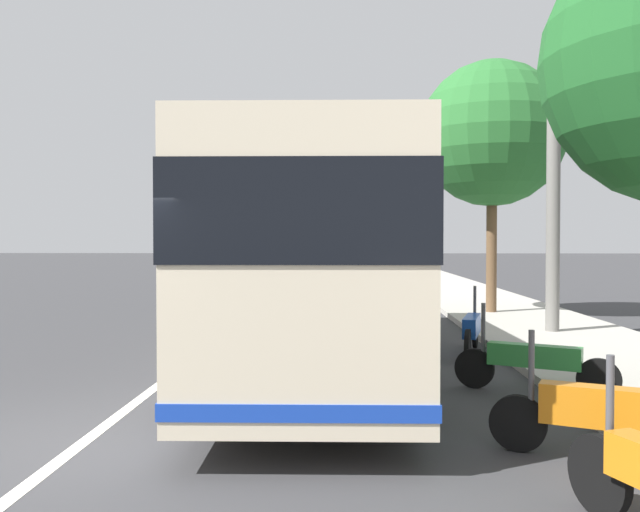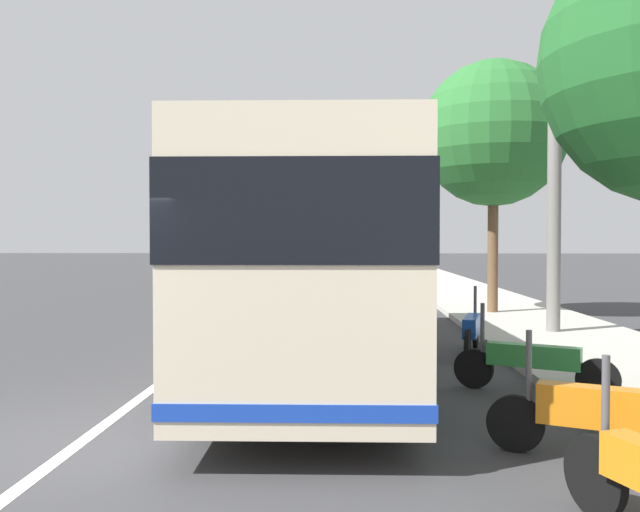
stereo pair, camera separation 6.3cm
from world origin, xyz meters
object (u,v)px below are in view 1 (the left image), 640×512
(motorcycle_angled, at_px, (472,330))
(utility_pole, at_px, (553,192))
(coach_bus, at_px, (315,253))
(motorcycle_far_end, at_px, (608,415))
(car_side_street, at_px, (333,271))
(roadside_tree_mid_block, at_px, (492,134))
(car_oncoming, at_px, (271,260))
(motorcycle_mid_row, at_px, (533,362))

(motorcycle_angled, height_order, utility_pole, utility_pole)
(utility_pole, bearing_deg, coach_bus, 124.08)
(motorcycle_far_end, distance_m, motorcycle_angled, 6.08)
(car_side_street, height_order, utility_pole, utility_pole)
(motorcycle_far_end, height_order, roadside_tree_mid_block, roadside_tree_mid_block)
(motorcycle_angled, height_order, car_side_street, car_side_street)
(car_oncoming, relative_size, roadside_tree_mid_block, 0.60)
(motorcycle_far_end, distance_m, utility_pole, 9.01)
(motorcycle_mid_row, xyz_separation_m, utility_pole, (5.49, -1.95, 2.74))
(coach_bus, relative_size, motorcycle_far_end, 5.28)
(coach_bus, height_order, motorcycle_mid_row, coach_bus)
(car_side_street, distance_m, car_oncoming, 17.46)
(utility_pole, bearing_deg, car_oncoming, 16.66)
(roadside_tree_mid_block, bearing_deg, coach_bus, 148.08)
(motorcycle_far_end, relative_size, motorcycle_angled, 0.96)
(motorcycle_far_end, height_order, motorcycle_mid_row, same)
(coach_bus, bearing_deg, motorcycle_far_end, -149.52)
(motorcycle_mid_row, relative_size, utility_pole, 0.32)
(motorcycle_far_end, xyz_separation_m, car_oncoming, (42.34, 8.13, 0.24))
(coach_bus, bearing_deg, motorcycle_mid_row, -124.61)
(motorcycle_mid_row, height_order, car_oncoming, car_oncoming)
(utility_pole, bearing_deg, car_side_street, 16.81)
(car_oncoming, xyz_separation_m, roadside_tree_mid_block, (-30.05, -9.70, 4.40))
(roadside_tree_mid_block, bearing_deg, utility_pole, -173.11)
(motorcycle_mid_row, bearing_deg, car_oncoming, -52.04)
(car_oncoming, height_order, utility_pole, utility_pole)
(motorcycle_mid_row, bearing_deg, motorcycle_far_end, 114.31)
(motorcycle_mid_row, relative_size, motorcycle_angled, 0.93)
(motorcycle_mid_row, xyz_separation_m, car_side_street, (22.75, 3.26, 0.24))
(roadside_tree_mid_block, relative_size, utility_pole, 1.12)
(motorcycle_far_end, height_order, motorcycle_angled, motorcycle_angled)
(motorcycle_far_end, xyz_separation_m, motorcycle_angled, (6.07, 0.14, -0.00))
(motorcycle_angled, distance_m, car_oncoming, 37.13)
(motorcycle_far_end, relative_size, car_oncoming, 0.49)
(roadside_tree_mid_block, bearing_deg, car_side_street, 19.59)
(car_side_street, bearing_deg, car_oncoming, 18.71)
(motorcycle_angled, bearing_deg, roadside_tree_mid_block, -0.04)
(motorcycle_far_end, distance_m, car_oncoming, 43.11)
(motorcycle_far_end, bearing_deg, car_side_street, -59.63)
(car_oncoming, bearing_deg, motorcycle_angled, 16.74)
(coach_bus, distance_m, motorcycle_far_end, 5.95)
(roadside_tree_mid_block, xyz_separation_m, utility_pole, (-3.95, -0.48, -1.91))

